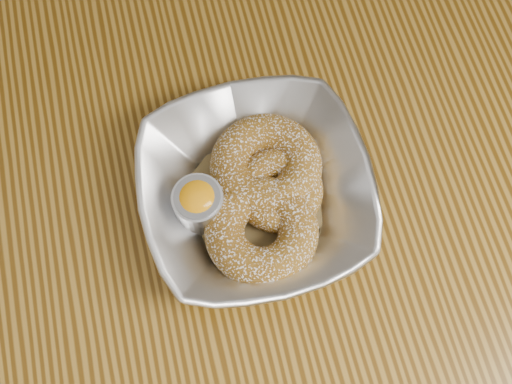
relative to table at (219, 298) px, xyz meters
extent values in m
plane|color=#565659|center=(0.00, 0.00, -0.65)|extent=(4.00, 4.00, 0.00)
cube|color=brown|center=(0.00, 0.00, 0.08)|extent=(1.20, 0.80, 0.04)
cube|color=#4F350D|center=(0.54, 0.34, -0.30)|extent=(0.06, 0.06, 0.71)
imported|color=silver|center=(0.06, 0.07, 0.13)|extent=(0.24, 0.24, 0.06)
cube|color=brown|center=(0.06, 0.07, 0.11)|extent=(0.20, 0.20, 0.00)
torus|color=brown|center=(0.08, 0.10, 0.13)|extent=(0.14, 0.14, 0.04)
torus|color=brown|center=(0.06, 0.03, 0.13)|extent=(0.12, 0.12, 0.04)
torus|color=brown|center=(0.09, 0.07, 0.13)|extent=(0.10, 0.10, 0.03)
cylinder|color=silver|center=(0.00, 0.07, 0.13)|extent=(0.05, 0.05, 0.05)
cylinder|color=gray|center=(0.00, 0.07, 0.13)|extent=(0.05, 0.05, 0.04)
ellipsoid|color=#FF9B07|center=(0.00, 0.07, 0.15)|extent=(0.04, 0.04, 0.03)
camera|label=1|loc=(0.01, -0.13, 0.70)|focal=42.00mm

